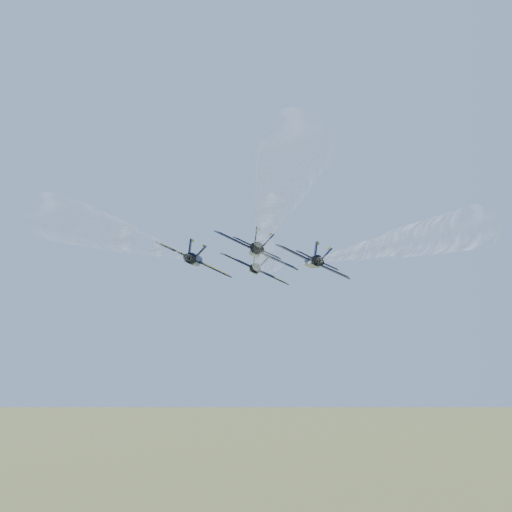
% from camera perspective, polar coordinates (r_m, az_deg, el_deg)
% --- Properties ---
extents(jet_lead, '(12.16, 17.82, 6.06)m').
position_cam_1_polar(jet_lead, '(117.57, -0.12, -1.15)').
color(jet_lead, black).
extents(jet_left, '(12.16, 17.82, 6.06)m').
position_cam_1_polar(jet_left, '(106.20, -5.51, -0.33)').
color(jet_left, black).
extents(jet_right, '(12.16, 17.82, 6.06)m').
position_cam_1_polar(jet_right, '(108.61, 5.06, -0.52)').
color(jet_right, black).
extents(jet_slot, '(12.16, 17.82, 6.06)m').
position_cam_1_polar(jet_slot, '(95.92, 0.02, 0.49)').
color(jet_slot, black).
extents(smoke_trail_lead, '(20.76, 68.27, 2.91)m').
position_cam_1_polar(smoke_trail_lead, '(65.02, 1.69, 4.80)').
color(smoke_trail_lead, white).
extents(smoke_trail_left, '(20.76, 68.27, 2.91)m').
position_cam_1_polar(smoke_trail_left, '(54.01, -8.64, 7.64)').
color(smoke_trail_left, white).
extents(smoke_trail_right, '(20.76, 68.27, 2.91)m').
position_cam_1_polar(smoke_trail_right, '(57.03, 11.96, 6.86)').
color(smoke_trail_right, white).
extents(smoke_trail_slot, '(20.76, 68.27, 2.91)m').
position_cam_1_polar(smoke_trail_slot, '(44.04, 2.90, 11.29)').
color(smoke_trail_slot, white).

